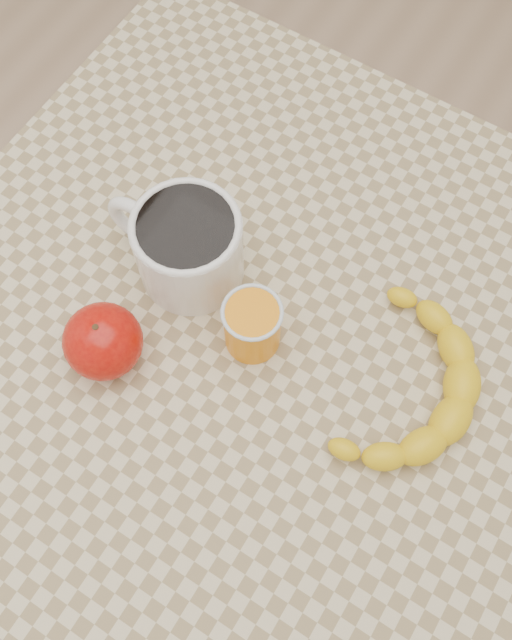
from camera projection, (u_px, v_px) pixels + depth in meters
The scene contains 6 objects.
ground at pixel (256, 465), 1.49m from camera, with size 3.00×3.00×0.00m, color tan.
table at pixel (256, 354), 0.88m from camera, with size 0.80×0.80×0.75m.
coffee_mug at pixel (186, 245), 0.78m from camera, with size 0.17×0.12×0.10m.
orange_juice_glass at pixel (252, 325), 0.76m from camera, with size 0.07×0.07×0.08m.
apple at pixel (103, 341), 0.75m from camera, with size 0.10×0.10×0.08m.
banana at pixel (407, 387), 0.75m from camera, with size 0.18×0.25×0.04m, color yellow, non-canonical shape.
Camera 1 is at (0.16, -0.26, 1.49)m, focal length 40.00 mm.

